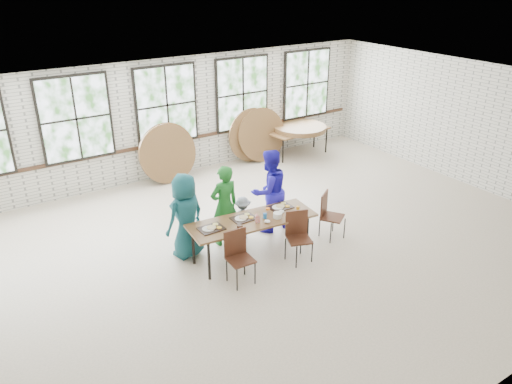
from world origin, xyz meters
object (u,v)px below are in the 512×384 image
chair_near_left (238,252)px  chair_near_right (298,232)px  storage_table (300,132)px  dining_table (252,222)px

chair_near_left → chair_near_right: 1.29m
chair_near_left → chair_near_right: size_ratio=1.00×
chair_near_left → storage_table: bearing=45.3°
dining_table → chair_near_right: chair_near_right is taller
storage_table → dining_table: bearing=-142.1°
chair_near_right → storage_table: bearing=72.3°
dining_table → chair_near_right: bearing=-37.6°
dining_table → storage_table: size_ratio=1.32×
dining_table → chair_near_left: bearing=-133.5°
storage_table → chair_near_right: bearing=-133.5°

